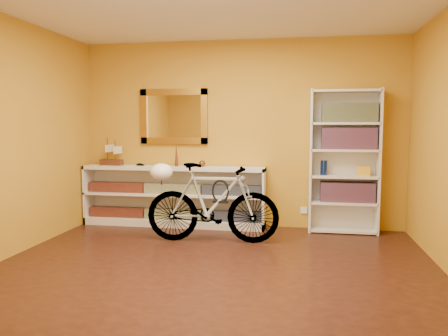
% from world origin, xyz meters
% --- Properties ---
extents(floor, '(4.50, 4.00, 0.01)m').
position_xyz_m(floor, '(0.00, 0.00, -0.01)').
color(floor, black).
rests_on(floor, ground).
extents(back_wall, '(4.50, 0.01, 2.60)m').
position_xyz_m(back_wall, '(0.00, 2.00, 1.30)').
color(back_wall, '#B67F1B').
rests_on(back_wall, ground).
extents(left_wall, '(0.01, 4.00, 2.60)m').
position_xyz_m(left_wall, '(-2.25, 0.00, 1.30)').
color(left_wall, '#B67F1B').
rests_on(left_wall, ground).
extents(gilt_mirror, '(0.98, 0.06, 0.78)m').
position_xyz_m(gilt_mirror, '(-0.95, 1.97, 1.55)').
color(gilt_mirror, olive).
rests_on(gilt_mirror, back_wall).
extents(wall_socket, '(0.09, 0.02, 0.09)m').
position_xyz_m(wall_socket, '(0.90, 1.99, 0.25)').
color(wall_socket, silver).
rests_on(wall_socket, back_wall).
extents(console_unit, '(2.60, 0.35, 0.85)m').
position_xyz_m(console_unit, '(-0.92, 1.81, 0.42)').
color(console_unit, silver).
rests_on(console_unit, floor).
extents(cd_row_lower, '(2.50, 0.13, 0.14)m').
position_xyz_m(cd_row_lower, '(-0.92, 1.79, 0.17)').
color(cd_row_lower, black).
rests_on(cd_row_lower, console_unit).
extents(cd_row_upper, '(2.50, 0.13, 0.14)m').
position_xyz_m(cd_row_upper, '(-0.92, 1.79, 0.54)').
color(cd_row_upper, '#1B557D').
rests_on(cd_row_upper, console_unit).
extents(model_ship, '(0.35, 0.18, 0.40)m').
position_xyz_m(model_ship, '(-1.85, 1.81, 1.05)').
color(model_ship, '#3F2011').
rests_on(model_ship, console_unit).
extents(toy_car, '(0.00, 0.00, 0.00)m').
position_xyz_m(toy_car, '(-1.41, 1.81, 0.85)').
color(toy_car, black).
rests_on(toy_car, console_unit).
extents(bronze_ornament, '(0.05, 0.05, 0.31)m').
position_xyz_m(bronze_ornament, '(-0.87, 1.81, 1.01)').
color(bronze_ornament, brown).
rests_on(bronze_ornament, console_unit).
extents(decorative_orb, '(0.09, 0.09, 0.09)m').
position_xyz_m(decorative_orb, '(-0.50, 1.81, 0.89)').
color(decorative_orb, brown).
rests_on(decorative_orb, console_unit).
extents(bookcase, '(0.90, 0.30, 1.90)m').
position_xyz_m(bookcase, '(1.41, 1.84, 0.95)').
color(bookcase, silver).
rests_on(bookcase, floor).
extents(book_row_a, '(0.70, 0.22, 0.26)m').
position_xyz_m(book_row_a, '(1.46, 1.84, 0.55)').
color(book_row_a, maroon).
rests_on(book_row_a, bookcase).
extents(book_row_b, '(0.70, 0.22, 0.28)m').
position_xyz_m(book_row_b, '(1.46, 1.84, 1.25)').
color(book_row_b, maroon).
rests_on(book_row_b, bookcase).
extents(book_row_c, '(0.70, 0.22, 0.25)m').
position_xyz_m(book_row_c, '(1.46, 1.84, 1.59)').
color(book_row_c, '#194959').
rests_on(book_row_c, bookcase).
extents(travel_mug, '(0.09, 0.09, 0.20)m').
position_xyz_m(travel_mug, '(1.15, 1.82, 0.86)').
color(travel_mug, navy).
rests_on(travel_mug, bookcase).
extents(red_tin, '(0.17, 0.17, 0.17)m').
position_xyz_m(red_tin, '(1.21, 1.87, 1.55)').
color(red_tin, '#953115').
rests_on(red_tin, bookcase).
extents(yellow_bag, '(0.19, 0.15, 0.13)m').
position_xyz_m(yellow_bag, '(1.66, 1.80, 0.83)').
color(yellow_bag, gold).
rests_on(yellow_bag, bookcase).
extents(bicycle, '(0.52, 1.67, 0.97)m').
position_xyz_m(bicycle, '(-0.20, 1.04, 0.49)').
color(bicycle, silver).
rests_on(bicycle, floor).
extents(helmet, '(0.28, 0.27, 0.21)m').
position_xyz_m(helmet, '(-0.83, 1.01, 0.86)').
color(helmet, white).
rests_on(helmet, bicycle).
extents(u_lock, '(0.21, 0.02, 0.21)m').
position_xyz_m(u_lock, '(-0.11, 1.05, 0.63)').
color(u_lock, black).
rests_on(u_lock, bicycle).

